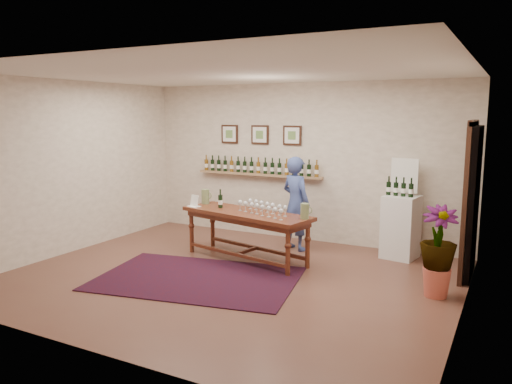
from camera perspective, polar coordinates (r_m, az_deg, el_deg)
The scene contains 14 objects.
ground at distance 7.07m, azimuth -3.07°, elevation -9.74°, with size 6.00×6.00×0.00m, color brown.
room_shell at distance 7.80m, azimuth 17.62°, elevation 0.09°, with size 6.00×6.00×6.00m.
rug at distance 7.05m, azimuth -6.72°, elevation -9.78°, with size 2.72×1.81×0.01m, color #420B11.
tasting_table at distance 7.74m, azimuth -1.12°, elevation -3.10°, with size 2.25×1.12×0.77m.
table_glasses at distance 7.57m, azimuth 0.70°, elevation -1.81°, with size 1.25×0.29×0.17m, color silver, non-canonical shape.
table_bottles at distance 8.05m, azimuth -3.86°, elevation -0.66°, with size 0.30×0.17×0.32m, color black, non-canonical shape.
pitcher_left at distance 8.42m, azimuth -5.81°, elevation -0.52°, with size 0.16×0.16×0.24m, color #707E4E, non-canonical shape.
pitcher_right at distance 7.20m, azimuth 5.59°, elevation -2.19°, with size 0.14×0.14×0.22m, color #707E4E, non-canonical shape.
menu_card at distance 8.20m, azimuth -7.05°, elevation -0.99°, with size 0.20×0.15×0.18m, color white.
display_pedestal at distance 8.20m, azimuth 16.21°, elevation -3.85°, with size 0.50×0.50×0.99m, color white.
pedestal_bottles at distance 8.06m, azimuth 16.11°, elevation 0.69°, with size 0.32×0.09×0.32m, color black, non-canonical shape.
info_sign at distance 8.24m, azimuth 16.62°, elevation 1.82°, with size 0.44×0.02×0.60m, color white.
potted_plant at distance 6.60m, azimuth 20.08°, elevation -6.40°, with size 0.67×0.67×0.99m.
person at distance 8.33m, azimuth 4.59°, elevation -1.31°, with size 0.57×0.38×1.57m, color #384986.
Camera 1 is at (3.45, -5.74, 2.26)m, focal length 35.00 mm.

